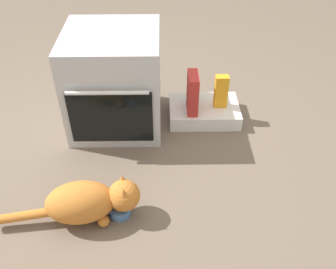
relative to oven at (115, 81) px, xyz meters
name	(u,v)px	position (x,y,z in m)	size (l,w,h in m)	color
ground	(117,161)	(0.03, -0.42, -0.33)	(8.00, 8.00, 0.00)	#6B5B4C
oven	(115,81)	(0.00, 0.00, 0.00)	(0.61, 0.65, 0.66)	#B7BABF
pantry_cabinet	(204,111)	(0.62, 0.03, -0.28)	(0.49, 0.34, 0.10)	white
food_bowl	(120,210)	(0.08, -0.84, -0.30)	(0.12, 0.12, 0.08)	#4C7AB7
cat	(89,201)	(-0.07, -0.86, -0.20)	(0.77, 0.27, 0.25)	#C6752D
cereal_box	(193,93)	(0.52, -0.02, -0.09)	(0.07, 0.18, 0.28)	#B72D28
soda_can	(193,90)	(0.54, 0.14, -0.17)	(0.07, 0.07, 0.12)	green
juice_carton	(221,91)	(0.72, 0.02, -0.11)	(0.09, 0.06, 0.24)	orange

